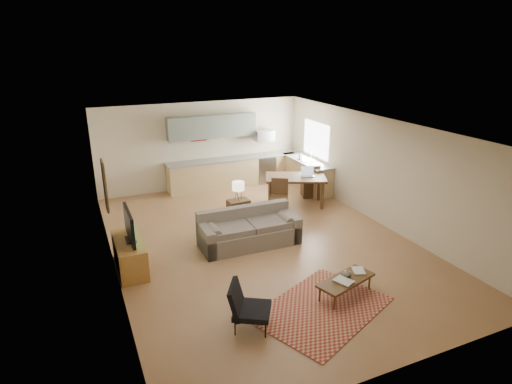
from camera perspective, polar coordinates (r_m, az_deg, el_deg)
name	(u,v)px	position (r m, az deg, el deg)	size (l,w,h in m)	color
room	(261,188)	(9.51, 0.73, 0.59)	(9.00, 9.00, 9.00)	#8C603C
kitchen_counter_back	(233,172)	(13.79, -3.10, 2.71)	(4.26, 0.64, 0.92)	tan
kitchen_counter_right	(306,174)	(13.61, 6.71, 2.38)	(0.64, 2.26, 0.92)	tan
kitchen_range	(264,168)	(14.20, 1.06, 3.19)	(0.62, 0.62, 0.90)	#A5A8AD
kitchen_microwave	(264,135)	(13.95, 1.05, 7.56)	(0.62, 0.40, 0.35)	#A5A8AD
upper_cabinets	(212,126)	(13.38, -5.87, 8.69)	(2.80, 0.34, 0.70)	slate
window_right	(316,139)	(13.49, 8.00, 6.96)	(0.02, 1.40, 1.05)	white
wall_art_left	(105,186)	(9.54, -19.46, 0.77)	(0.06, 0.42, 1.10)	olive
triptych	(199,133)	(13.44, -7.67, 7.80)	(1.70, 0.04, 0.50)	beige
rug	(322,309)	(7.83, 8.78, -15.12)	(2.29, 1.59, 0.02)	maroon
sofa	(249,228)	(9.76, -0.90, -4.83)	(2.36, 1.02, 0.82)	#6A5F54
coffee_table	(345,287)	(8.18, 11.81, -12.32)	(1.17, 0.46, 0.35)	#442B12
book_a	(340,284)	(7.90, 11.12, -11.92)	(0.36, 0.40, 0.03)	maroon
book_b	(353,271)	(8.36, 12.78, -10.19)	(0.31, 0.35, 0.02)	navy
vase	(347,272)	(8.13, 12.09, -10.42)	(0.18, 0.18, 0.17)	black
armchair	(252,307)	(7.13, -0.52, -15.03)	(0.68, 0.68, 0.78)	black
tv_credenza	(130,255)	(9.16, -16.50, -8.03)	(0.54, 1.39, 0.64)	olive
tv	(129,225)	(8.90, -16.55, -4.30)	(0.11, 1.07, 0.64)	black
console_table	(239,211)	(10.96, -2.34, -2.60)	(0.54, 0.36, 0.63)	#3D2817
table_lamp	(238,191)	(10.76, -2.38, 0.18)	(0.30, 0.30, 0.50)	beige
dining_table	(295,191)	(12.19, 5.25, 0.19)	(1.66, 0.95, 0.84)	#3D2817
dining_chair_near	(279,197)	(11.46, 3.05, -0.70)	(0.46, 0.48, 0.97)	#3D2817
dining_chair_far	(310,180)	(12.89, 7.23, 1.58)	(0.48, 0.50, 1.01)	#3D2817
laptop	(308,172)	(12.08, 6.97, 2.72)	(0.35, 0.27, 0.27)	#A5A8AD
soap_bottle	(301,156)	(13.60, 5.97, 4.83)	(0.10, 0.11, 0.19)	beige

